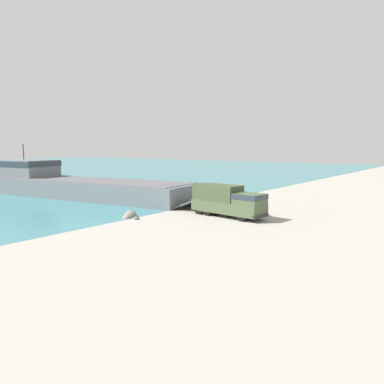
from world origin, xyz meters
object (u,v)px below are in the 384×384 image
at_px(landing_craft, 69,183).
at_px(military_truck, 228,200).
at_px(mooring_bollard, 217,201).
at_px(soldier_on_ramp, 246,204).

relative_size(landing_craft, military_truck, 5.01).
bearing_deg(landing_craft, mooring_bollard, -83.74).
distance_m(military_truck, soldier_on_ramp, 2.91).
bearing_deg(military_truck, soldier_on_ramp, 85.23).
bearing_deg(mooring_bollard, landing_craft, 104.73).
relative_size(military_truck, soldier_on_ramp, 4.81).
xyz_separation_m(military_truck, soldier_on_ramp, (2.79, -0.54, -0.64)).
distance_m(landing_craft, soldier_on_ramp, 26.98).
xyz_separation_m(soldier_on_ramp, mooring_bollard, (2.97, 5.54, -0.56)).
bearing_deg(soldier_on_ramp, military_truck, -46.70).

